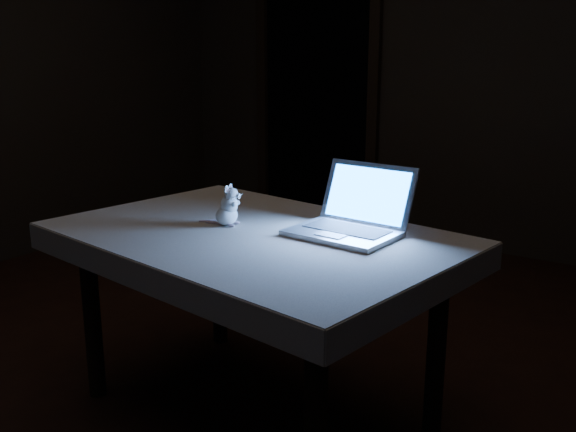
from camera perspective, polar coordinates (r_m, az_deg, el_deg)
The scene contains 7 objects.
floor at distance 2.59m, azimuth -6.29°, elevation -15.87°, with size 5.00×5.00×0.00m, color black.
back_wall at distance 4.44m, azimuth 15.15°, elevation 13.82°, with size 4.50×0.04×2.60m, color black.
doorway at distance 4.93m, azimuth 2.58°, elevation 11.55°, with size 1.06×0.36×2.13m, color black, non-canonical shape.
table at distance 2.34m, azimuth -2.98°, elevation -9.74°, with size 1.29×0.83×0.69m, color black, non-canonical shape.
tablecloth at distance 2.31m, azimuth -4.49°, elevation -2.02°, with size 1.38×0.92×0.09m, color beige, non-canonical shape.
laptop at distance 2.15m, azimuth 4.88°, elevation 1.25°, with size 0.35×0.31×0.24m, color #A2A2A6, non-canonical shape.
plush_mouse at distance 2.30m, azimuth -5.49°, elevation 0.96°, with size 0.11×0.11×0.15m, color white, non-canonical shape.
Camera 1 is at (1.48, -1.69, 1.30)m, focal length 40.00 mm.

